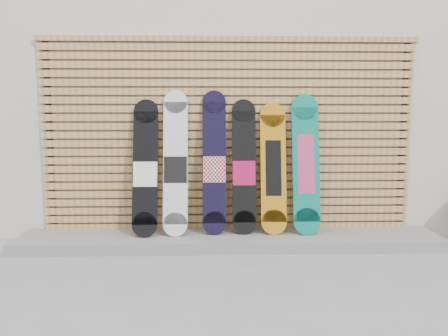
{
  "coord_description": "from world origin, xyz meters",
  "views": [
    {
      "loc": [
        -0.34,
        -4.0,
        1.45
      ],
      "look_at": [
        -0.21,
        0.75,
        0.85
      ],
      "focal_mm": 35.0,
      "sensor_mm": 36.0,
      "label": 1
    }
  ],
  "objects": [
    {
      "name": "snowboard_3",
      "position": [
        0.02,
        0.8,
        0.85
      ],
      "size": [
        0.27,
        0.29,
        1.49
      ],
      "color": "black",
      "rests_on": "concrete_step"
    },
    {
      "name": "snowboard_5",
      "position": [
        0.7,
        0.78,
        0.89
      ],
      "size": [
        0.3,
        0.34,
        1.54
      ],
      "color": "#0C7564",
      "rests_on": "concrete_step"
    },
    {
      "name": "snowboard_0",
      "position": [
        -1.07,
        0.75,
        0.85
      ],
      "size": [
        0.28,
        0.38,
        1.48
      ],
      "color": "black",
      "rests_on": "concrete_step"
    },
    {
      "name": "snowboard_1",
      "position": [
        -0.74,
        0.77,
        0.9
      ],
      "size": [
        0.27,
        0.35,
        1.59
      ],
      "color": "silver",
      "rests_on": "concrete_step"
    },
    {
      "name": "snowboard_4",
      "position": [
        0.34,
        0.79,
        0.84
      ],
      "size": [
        0.28,
        0.31,
        1.45
      ],
      "color": "#BB7A14",
      "rests_on": "concrete_step"
    },
    {
      "name": "slat_wall",
      "position": [
        -0.15,
        0.97,
        1.21
      ],
      "size": [
        4.26,
        0.08,
        2.29
      ],
      "color": "#B3814A",
      "rests_on": "ground"
    },
    {
      "name": "building",
      "position": [
        0.5,
        3.5,
        1.8
      ],
      "size": [
        12.0,
        5.0,
        3.6
      ],
      "primitive_type": "cube",
      "color": "beige",
      "rests_on": "ground"
    },
    {
      "name": "ground",
      "position": [
        0.0,
        0.0,
        0.0
      ],
      "size": [
        80.0,
        80.0,
        0.0
      ],
      "primitive_type": "plane",
      "color": "gray",
      "rests_on": "ground"
    },
    {
      "name": "snowboard_2",
      "position": [
        -0.31,
        0.79,
        0.9
      ],
      "size": [
        0.26,
        0.3,
        1.58
      ],
      "color": "black",
      "rests_on": "concrete_step"
    },
    {
      "name": "concrete_step",
      "position": [
        -0.15,
        0.68,
        0.06
      ],
      "size": [
        4.6,
        0.7,
        0.12
      ],
      "primitive_type": "cube",
      "color": "gray",
      "rests_on": "ground"
    }
  ]
}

